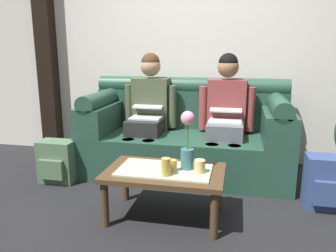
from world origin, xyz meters
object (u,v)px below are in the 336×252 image
(cup_near_left, at_px, (166,167))
(backpack_left, at_px, (57,162))
(coffee_table, at_px, (165,176))
(flower_vase, at_px, (187,142))
(backpack_right, at_px, (326,183))
(cup_far_center, at_px, (200,166))
(person_left, at_px, (149,108))
(person_right, at_px, (226,111))
(couch, at_px, (186,137))
(cup_near_right, at_px, (172,165))

(cup_near_left, bearing_deg, backpack_left, 154.00)
(coffee_table, relative_size, flower_vase, 2.02)
(coffee_table, relative_size, backpack_right, 2.03)
(flower_vase, xyz_separation_m, cup_far_center, (0.10, -0.06, -0.16))
(person_left, height_order, backpack_right, person_left)
(cup_far_center, bearing_deg, person_right, 82.42)
(person_right, xyz_separation_m, coffee_table, (-0.40, -1.01, -0.33))
(backpack_left, bearing_deg, cup_far_center, -18.48)
(couch, bearing_deg, backpack_right, -25.85)
(couch, height_order, backpack_left, couch)
(flower_vase, distance_m, cup_near_right, 0.20)
(couch, distance_m, cup_near_right, 1.04)
(backpack_left, distance_m, backpack_right, 2.39)
(coffee_table, height_order, cup_near_left, cup_near_left)
(cup_far_center, bearing_deg, backpack_left, 161.52)
(person_left, bearing_deg, cup_near_left, -69.00)
(person_left, distance_m, backpack_right, 1.79)
(coffee_table, relative_size, cup_near_left, 6.97)
(cup_near_left, bearing_deg, person_left, 111.00)
(cup_far_center, bearing_deg, couch, 104.31)
(cup_near_left, height_order, cup_far_center, cup_near_left)
(couch, bearing_deg, coffee_table, -90.00)
(coffee_table, bearing_deg, cup_far_center, -2.86)
(cup_near_right, height_order, cup_far_center, cup_far_center)
(cup_far_center, xyz_separation_m, backpack_left, (-1.43, 0.48, -0.24))
(person_right, distance_m, flower_vase, 1.00)
(couch, distance_m, backpack_right, 1.38)
(couch, height_order, person_right, person_right)
(cup_far_center, bearing_deg, backpack_right, 23.86)
(backpack_right, bearing_deg, cup_far_center, -156.14)
(person_left, bearing_deg, flower_vase, -59.93)
(person_left, distance_m, flower_vase, 1.12)
(flower_vase, bearing_deg, backpack_left, 162.45)
(cup_near_right, xyz_separation_m, backpack_left, (-1.23, 0.49, -0.23))
(cup_near_right, distance_m, backpack_left, 1.34)
(cup_far_center, distance_m, backpack_left, 1.52)
(cup_near_right, xyz_separation_m, backpack_right, (1.17, 0.44, -0.22))
(flower_vase, relative_size, cup_far_center, 4.65)
(person_left, height_order, cup_near_left, person_left)
(person_right, height_order, backpack_right, person_right)
(flower_vase, bearing_deg, cup_near_left, -126.75)
(backpack_right, bearing_deg, flower_vase, -160.84)
(couch, relative_size, flower_vase, 4.70)
(flower_vase, xyz_separation_m, cup_near_left, (-0.12, -0.17, -0.14))
(cup_near_left, bearing_deg, coffee_table, 106.79)
(couch, distance_m, flower_vase, 1.01)
(person_left, height_order, coffee_table, person_left)
(cup_near_left, bearing_deg, backpack_right, 24.26)
(flower_vase, relative_size, cup_near_right, 5.19)
(coffee_table, distance_m, backpack_left, 1.26)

